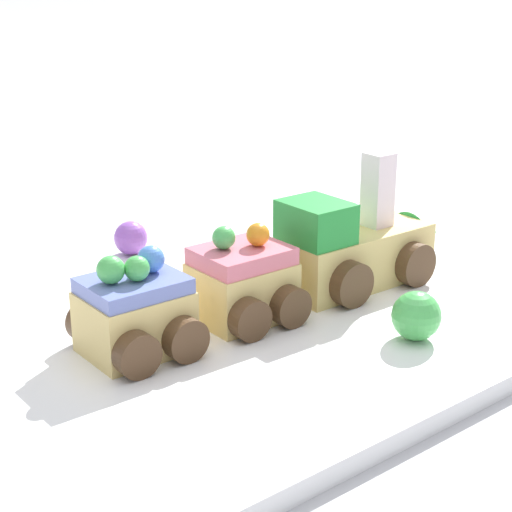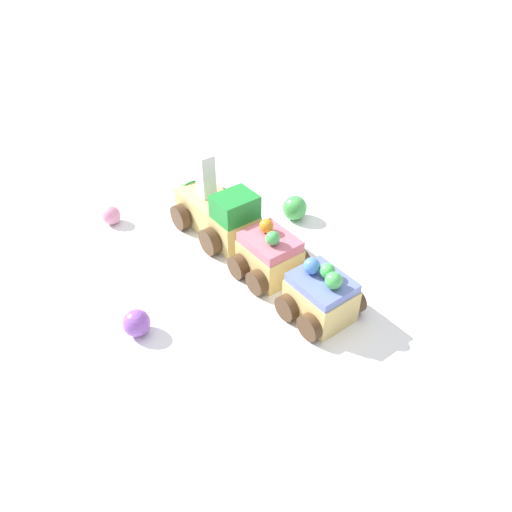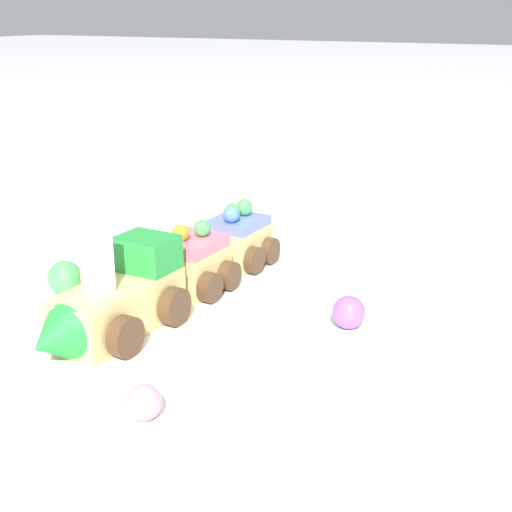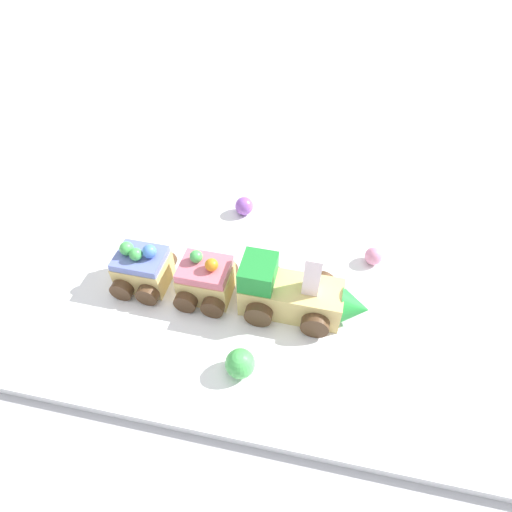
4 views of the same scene
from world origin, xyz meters
The scene contains 8 objects.
ground_plane centered at (0.00, 0.00, 0.00)m, with size 10.00×10.00×0.00m, color #B2B2B7.
display_board centered at (0.00, 0.00, 0.01)m, with size 0.70×0.36×0.01m, color white.
cake_train_locomotive centered at (0.06, -0.03, 0.04)m, with size 0.14×0.07×0.09m.
cake_car_strawberry centered at (-0.04, -0.03, 0.03)m, with size 0.06×0.07×0.06m.
cake_car_blueberry centered at (-0.12, -0.03, 0.03)m, with size 0.06×0.07×0.06m.
gumball_pink centered at (0.15, 0.06, 0.02)m, with size 0.02×0.02×0.02m, color pink.
gumball_green centered at (0.02, -0.12, 0.03)m, with size 0.03×0.03×0.03m, color #4CBC56.
gumball_purple centered at (-0.03, 0.12, 0.02)m, with size 0.03×0.03×0.03m, color #9956C6.
Camera 1 is at (-0.34, -0.41, 0.23)m, focal length 60.00 mm.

